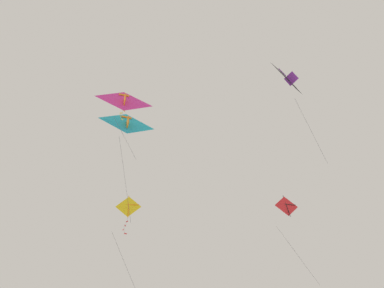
# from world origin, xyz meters

# --- Properties ---
(kite_diamond_near_left) EXTENTS (2.62, 1.69, 6.67)m
(kite_diamond_near_left) POSITION_xyz_m (-6.01, -3.10, 17.63)
(kite_diamond_near_left) COLOR red
(kite_delta_mid_left) EXTENTS (2.85, 2.86, 7.92)m
(kite_delta_mid_left) POSITION_xyz_m (-5.25, 4.45, 23.28)
(kite_delta_mid_left) COLOR black
(kite_delta_upper_right) EXTENTS (2.84, 1.37, 5.14)m
(kite_delta_upper_right) POSITION_xyz_m (5.59, 3.72, 21.64)
(kite_delta_upper_right) COLOR #DB2D93
(kite_delta_far_centre) EXTENTS (3.01, 1.62, 8.47)m
(kite_delta_far_centre) POSITION_xyz_m (5.64, 0.72, 22.02)
(kite_delta_far_centre) COLOR #1EB2C6
(kite_diamond_near_right) EXTENTS (3.38, 2.26, 9.18)m
(kite_diamond_near_right) POSITION_xyz_m (5.15, -0.10, 15.73)
(kite_diamond_near_right) COLOR yellow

